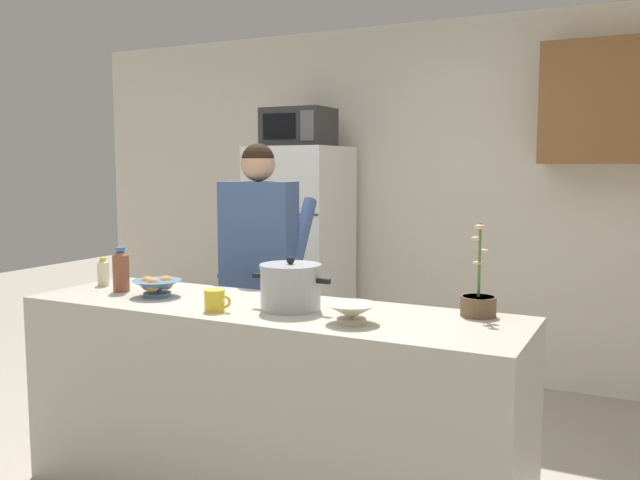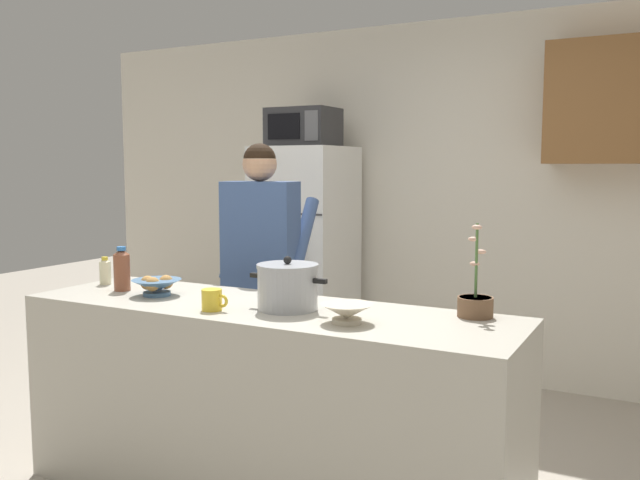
% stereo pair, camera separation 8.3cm
% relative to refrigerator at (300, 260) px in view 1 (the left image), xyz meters
% --- Properties ---
extents(back_wall_unit, '(6.00, 0.48, 2.60)m').
position_rel_refrigerator_xyz_m(back_wall_unit, '(1.09, 0.41, 0.56)').
color(back_wall_unit, silver).
rests_on(back_wall_unit, ground).
extents(kitchen_island, '(2.35, 0.68, 0.92)m').
position_rel_refrigerator_xyz_m(kitchen_island, '(0.82, -1.85, -0.39)').
color(kitchen_island, '#BCB7A8').
rests_on(kitchen_island, ground).
extents(refrigerator, '(0.64, 0.68, 1.70)m').
position_rel_refrigerator_xyz_m(refrigerator, '(0.00, 0.00, 0.00)').
color(refrigerator, white).
rests_on(refrigerator, ground).
extents(microwave, '(0.48, 0.37, 0.28)m').
position_rel_refrigerator_xyz_m(microwave, '(0.00, -0.02, 0.99)').
color(microwave, '#2D2D30').
rests_on(microwave, refrigerator).
extents(person_near_pot, '(0.55, 0.46, 1.68)m').
position_rel_refrigerator_xyz_m(person_near_pot, '(0.33, -1.12, 0.21)').
color(person_near_pot, black).
rests_on(person_near_pot, ground).
extents(cooking_pot, '(0.39, 0.27, 0.24)m').
position_rel_refrigerator_xyz_m(cooking_pot, '(0.95, -1.86, 0.17)').
color(cooking_pot, '#ADAFB5').
rests_on(cooking_pot, kitchen_island).
extents(coffee_mug, '(0.13, 0.09, 0.10)m').
position_rel_refrigerator_xyz_m(coffee_mug, '(0.67, -2.03, 0.12)').
color(coffee_mug, yellow).
rests_on(coffee_mug, kitchen_island).
extents(bread_bowl, '(0.24, 0.24, 0.10)m').
position_rel_refrigerator_xyz_m(bread_bowl, '(0.22, -1.89, 0.12)').
color(bread_bowl, '#4C7299').
rests_on(bread_bowl, kitchen_island).
extents(empty_bowl, '(0.22, 0.22, 0.08)m').
position_rel_refrigerator_xyz_m(empty_bowl, '(1.30, -1.97, 0.12)').
color(empty_bowl, beige).
rests_on(empty_bowl, kitchen_island).
extents(bottle_near_edge, '(0.06, 0.06, 0.15)m').
position_rel_refrigerator_xyz_m(bottle_near_edge, '(-0.24, -1.77, 0.14)').
color(bottle_near_edge, beige).
rests_on(bottle_near_edge, kitchen_island).
extents(bottle_mid_counter, '(0.08, 0.08, 0.23)m').
position_rel_refrigerator_xyz_m(bottle_mid_counter, '(-0.03, -1.86, 0.18)').
color(bottle_mid_counter, brown).
rests_on(bottle_mid_counter, kitchen_island).
extents(potted_orchid, '(0.15, 0.15, 0.40)m').
position_rel_refrigerator_xyz_m(potted_orchid, '(1.73, -1.61, 0.13)').
color(potted_orchid, brown).
rests_on(potted_orchid, kitchen_island).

